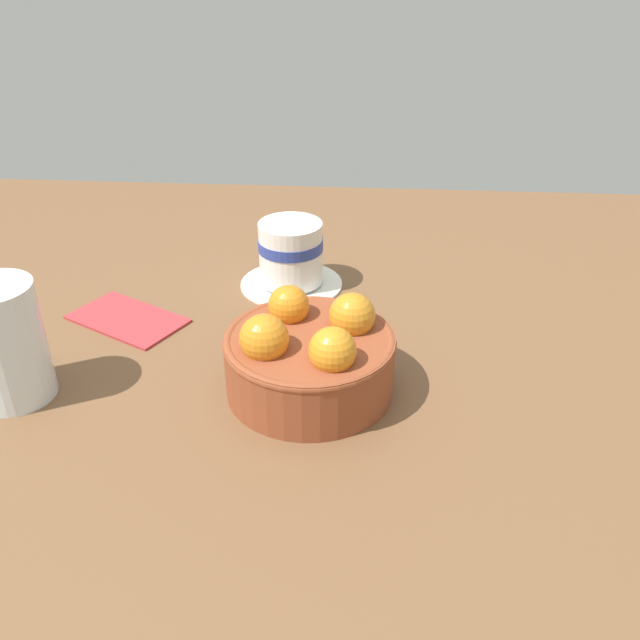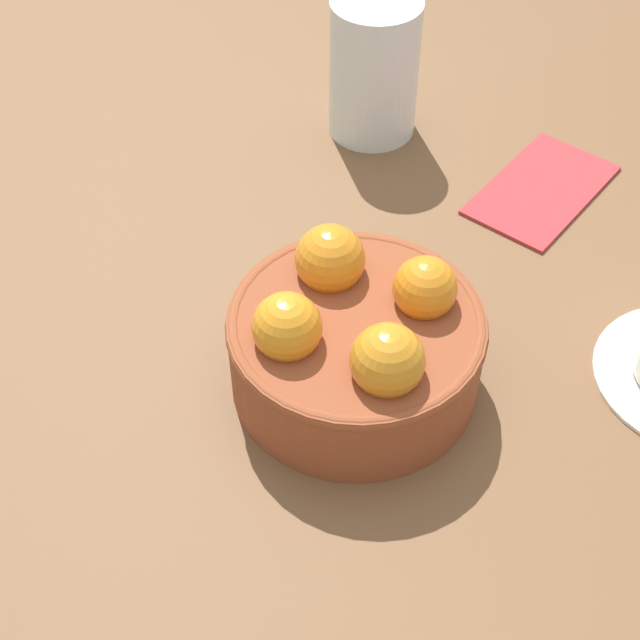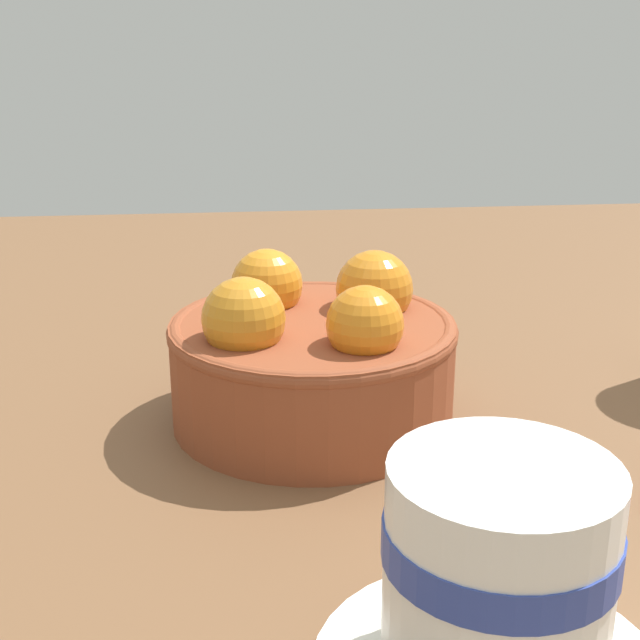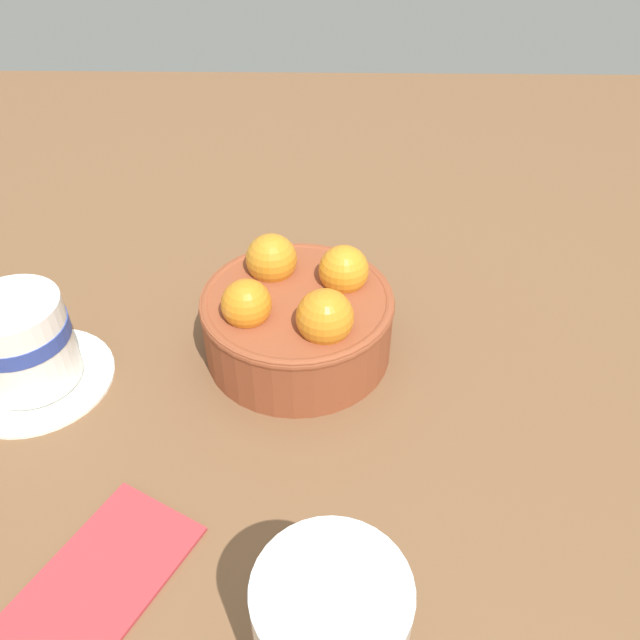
# 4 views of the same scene
# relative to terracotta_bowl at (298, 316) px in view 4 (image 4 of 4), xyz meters

# --- Properties ---
(ground_plane) EXTENTS (1.39, 1.17, 0.05)m
(ground_plane) POSITION_rel_terracotta_bowl_xyz_m (-0.00, 0.00, -0.06)
(ground_plane) COLOR brown
(terracotta_bowl) EXTENTS (0.16, 0.16, 0.09)m
(terracotta_bowl) POSITION_rel_terracotta_bowl_xyz_m (0.00, 0.00, 0.00)
(terracotta_bowl) COLOR brown
(terracotta_bowl) RESTS_ON ground_plane
(coffee_cup) EXTENTS (0.13, 0.13, 0.08)m
(coffee_cup) POSITION_rel_terracotta_bowl_xyz_m (-0.04, 0.22, 0.00)
(coffee_cup) COLOR white
(coffee_cup) RESTS_ON ground_plane
(folded_napkin) EXTENTS (0.15, 0.13, 0.01)m
(folded_napkin) POSITION_rel_terracotta_bowl_xyz_m (-0.22, 0.12, -0.04)
(folded_napkin) COLOR #B23338
(folded_napkin) RESTS_ON ground_plane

